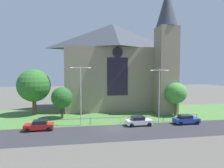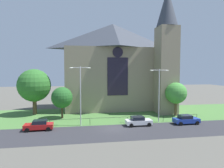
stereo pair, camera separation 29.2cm
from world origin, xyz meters
TOP-DOWN VIEW (x-y plane):
  - ground at (0.00, 10.00)m, footprint 160.00×160.00m
  - road_asphalt at (0.00, -2.00)m, footprint 120.00×8.00m
  - grass_verge at (0.00, 8.00)m, footprint 120.00×20.00m
  - church_building at (3.76, 16.92)m, footprint 23.20×16.20m
  - iron_railing at (2.99, 2.50)m, footprint 25.58×0.07m
  - tree_right_near at (13.82, 6.74)m, footprint 4.19×4.19m
  - tree_left_near at (-8.28, 8.14)m, footprint 3.95×3.95m
  - tree_left_far at (-14.11, 12.64)m, footprint 6.64×6.64m
  - streetlamp_near at (-4.89, 2.40)m, footprint 3.37×0.26m
  - streetlamp_far at (8.48, 2.40)m, footprint 3.37×0.26m
  - parked_car_red at (-11.10, 0.84)m, footprint 4.25×2.13m
  - parked_car_white at (4.37, 0.85)m, footprint 4.21×2.05m
  - parked_car_blue at (12.53, 0.53)m, footprint 4.22×2.07m

SIDE VIEW (x-z plane):
  - ground at x=0.00m, z-range 0.00..0.00m
  - grass_verge at x=0.00m, z-range 0.00..0.01m
  - road_asphalt at x=0.00m, z-range 0.00..0.01m
  - parked_car_red at x=-11.10m, z-range -0.01..1.50m
  - parked_car_white at x=4.37m, z-range -0.01..1.50m
  - parked_car_blue at x=12.53m, z-range -0.01..1.50m
  - iron_railing at x=2.99m, z-range 0.39..1.52m
  - tree_left_near at x=-8.28m, z-range 0.95..6.85m
  - tree_right_near at x=13.82m, z-range 1.17..7.78m
  - streetlamp_far at x=8.48m, z-range 1.16..10.38m
  - tree_left_far at x=-14.11m, z-range 1.28..10.55m
  - streetlamp_near at x=-4.89m, z-range 1.18..10.79m
  - church_building at x=3.76m, z-range -2.73..23.27m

